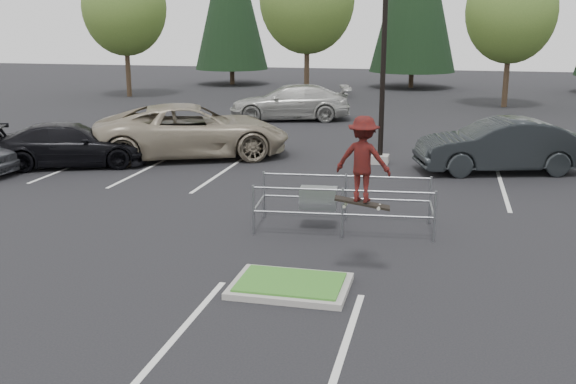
% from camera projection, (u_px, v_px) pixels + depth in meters
% --- Properties ---
extents(ground, '(120.00, 120.00, 0.00)m').
position_uv_depth(ground, '(290.00, 289.00, 12.77)').
color(ground, black).
rests_on(ground, ground).
extents(grass_median, '(2.20, 1.60, 0.16)m').
position_uv_depth(grass_median, '(290.00, 285.00, 12.75)').
color(grass_median, '#9F9B94').
rests_on(grass_median, ground).
extents(stall_lines, '(22.62, 17.60, 0.01)m').
position_uv_depth(stall_lines, '(292.00, 203.00, 18.75)').
color(stall_lines, silver).
rests_on(stall_lines, ground).
extents(light_pole, '(0.70, 0.60, 10.12)m').
position_uv_depth(light_pole, '(384.00, 32.00, 22.85)').
color(light_pole, '#9F9B94').
rests_on(light_pole, ground).
extents(decid_a, '(5.44, 5.44, 8.91)m').
position_uv_depth(decid_a, '(125.00, 10.00, 43.70)').
color(decid_a, '#38281C').
rests_on(decid_a, ground).
extents(decid_b, '(5.89, 5.89, 9.64)m').
position_uv_depth(decid_b, '(307.00, 2.00, 41.40)').
color(decid_b, '#38281C').
rests_on(decid_b, ground).
extents(decid_c, '(5.12, 5.12, 8.38)m').
position_uv_depth(decid_c, '(511.00, 15.00, 38.28)').
color(decid_c, '#38281C').
rests_on(decid_c, ground).
extents(cart_corral, '(4.38, 1.93, 1.21)m').
position_uv_depth(cart_corral, '(324.00, 198.00, 16.33)').
color(cart_corral, gray).
rests_on(cart_corral, ground).
extents(skateboarder, '(1.15, 0.76, 1.81)m').
position_uv_depth(skateboarder, '(363.00, 160.00, 12.86)').
color(skateboarder, black).
rests_on(skateboarder, ground).
extents(car_l_tan, '(7.82, 5.90, 1.97)m').
position_uv_depth(car_l_tan, '(189.00, 131.00, 24.81)').
color(car_l_tan, gray).
rests_on(car_l_tan, ground).
extents(car_l_black, '(5.61, 3.90, 1.51)m').
position_uv_depth(car_l_black, '(69.00, 145.00, 23.37)').
color(car_l_black, black).
rests_on(car_l_black, ground).
extents(car_r_charc, '(5.75, 3.32, 1.79)m').
position_uv_depth(car_r_charc, '(500.00, 146.00, 22.40)').
color(car_r_charc, black).
rests_on(car_r_charc, ground).
extents(car_far_silver, '(6.53, 3.93, 1.77)m').
position_uv_depth(car_far_silver, '(291.00, 102.00, 34.24)').
color(car_far_silver, '#ACACA6').
rests_on(car_far_silver, ground).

